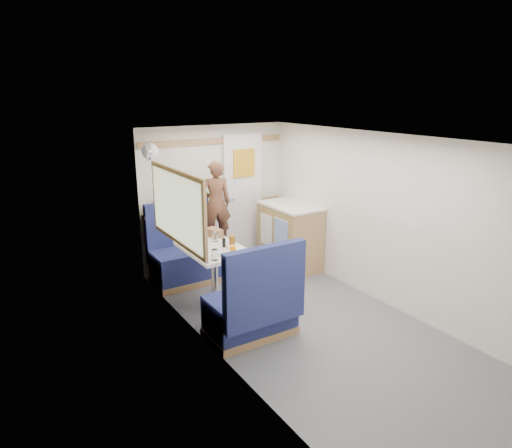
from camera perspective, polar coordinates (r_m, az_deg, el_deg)
floor at (r=5.07m, az=6.93°, el=-12.55°), size 4.50×4.50×0.00m
ceiling at (r=4.48m, az=7.80°, el=10.53°), size 4.50×4.50×0.00m
wall_back at (r=6.51m, az=-5.19°, el=3.44°), size 2.20×0.02×2.00m
wall_left at (r=4.11m, az=-4.73°, el=-4.24°), size 0.02×4.50×2.00m
wall_right at (r=5.42m, az=16.44°, el=0.20°), size 0.02×4.50×2.00m
oak_trim_low at (r=6.53m, az=-5.07°, el=2.13°), size 2.15×0.02×0.08m
oak_trim_high at (r=6.37m, az=-5.28°, el=10.27°), size 2.15×0.02×0.08m
side_window at (r=4.92m, az=-9.94°, el=2.06°), size 0.04×1.30×0.72m
rear_door at (r=6.70m, az=-1.62°, el=3.62°), size 0.62×0.12×1.86m
dinette_table at (r=5.29m, az=-5.25°, el=-4.53°), size 0.62×0.92×0.72m
bench_far at (r=6.12m, az=-8.84°, el=-4.39°), size 0.90×0.59×1.05m
bench_near at (r=4.70m, az=-0.33°, el=-10.77°), size 0.90×0.59×1.05m
ledge at (r=6.17m, az=-10.01°, el=1.39°), size 0.90×0.14×0.04m
dome_light at (r=5.62m, az=-13.11°, el=8.83°), size 0.20×0.20×0.20m
galley_counter at (r=6.49m, az=4.21°, el=-1.48°), size 0.57×0.92×0.92m
person at (r=6.05m, az=-5.07°, el=2.61°), size 0.46×0.36×1.13m
duffel_bag at (r=6.15m, az=-9.73°, el=2.58°), size 0.49×0.32×0.21m
tray at (r=4.97m, az=-2.23°, el=-3.81°), size 0.40×0.44×0.02m
orange_fruit at (r=5.02m, az=-2.90°, el=-3.09°), size 0.07×0.07×0.07m
cheese_block at (r=5.13m, az=-3.09°, el=-2.90°), size 0.10×0.06×0.03m
wine_glass at (r=5.17m, az=-6.65°, el=-1.78°), size 0.08×0.08×0.17m
tumbler_left at (r=4.84m, az=-5.16°, el=-3.85°), size 0.07×0.07×0.12m
tumbler_mid at (r=5.41m, az=-7.04°, el=-1.77°), size 0.06×0.06×0.10m
tumbler_right at (r=5.43m, az=-5.14°, el=-1.61°), size 0.07×0.07×0.11m
beer_glass at (r=5.29m, az=-3.01°, el=-2.04°), size 0.07×0.07×0.11m
pepper_grinder at (r=5.23m, az=-4.03°, el=-2.34°), size 0.04×0.04×0.10m
bread_loaf at (r=5.62m, az=-5.22°, el=-1.08°), size 0.15×0.24×0.10m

